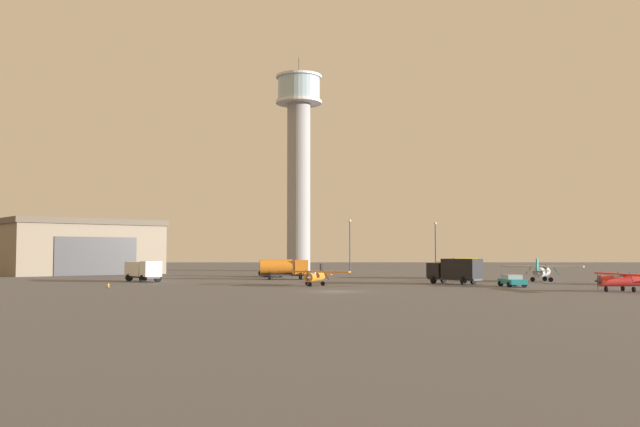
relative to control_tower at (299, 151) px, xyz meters
The scene contains 16 objects.
ground_plane 79.86m from the control_tower, 85.76° to the right, with size 400.00×400.00×0.00m, color #545456.
control_tower is the anchor object (origin of this frame).
hangar 49.13m from the control_tower, 156.40° to the right, with size 35.71×35.31×9.68m.
airplane_orange 68.26m from the control_tower, 86.80° to the right, with size 8.54×6.69×2.53m.
airplane_silver 67.20m from the control_tower, 57.69° to the right, with size 10.05×8.03×3.11m.
airplane_red 86.99m from the control_tower, 65.59° to the right, with size 7.06×9.01×2.65m.
truck_box_white 60.59m from the control_tower, 110.35° to the right, with size 6.10×7.06×2.73m.
truck_fuel_tanker_yellow 53.80m from the control_tower, 58.45° to the right, with size 7.03×5.31×3.04m.
truck_flatbed_green 41.60m from the control_tower, 96.34° to the right, with size 4.29×6.95×2.75m.
truck_fuel_tanker_orange 50.77m from the control_tower, 91.26° to the right, with size 7.03×3.51×2.90m.
truck_box_black 67.47m from the control_tower, 70.75° to the right, with size 6.38×6.53×3.12m.
car_silver 77.28m from the control_tower, 56.37° to the right, with size 3.16×4.91×1.37m.
car_teal 75.24m from the control_tower, 68.63° to the right, with size 2.61×4.43×1.37m.
light_post_west 32.90m from the control_tower, 68.77° to the right, with size 0.44×0.44×9.60m.
light_post_centre 46.43m from the control_tower, 57.29° to the right, with size 0.44×0.44×8.70m.
traffic_cone_near_left 75.30m from the control_tower, 105.62° to the right, with size 0.36×0.36×0.59m.
Camera 1 is at (-1.85, -69.12, 3.90)m, focal length 38.82 mm.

